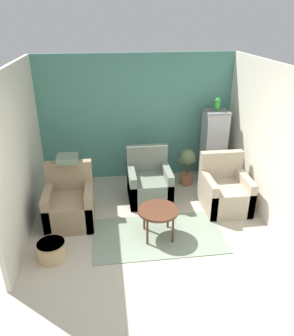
{
  "coord_description": "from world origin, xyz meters",
  "views": [
    {
      "loc": [
        -0.63,
        -3.25,
        3.15
      ],
      "look_at": [
        0.0,
        1.55,
        0.88
      ],
      "focal_mm": 35.0,
      "sensor_mm": 36.0,
      "label": 1
    }
  ],
  "objects_px": {
    "wicker_basket": "(52,250)",
    "armchair_middle": "(149,184)",
    "coffee_table": "(158,212)",
    "potted_plant": "(187,163)",
    "armchair_right": "(224,192)",
    "birdcage": "(213,146)",
    "armchair_left": "(70,205)",
    "parrot": "(217,105)"
  },
  "relations": [
    {
      "from": "birdcage",
      "to": "parrot",
      "type": "relative_size",
      "value": 5.72
    },
    {
      "from": "armchair_left",
      "to": "birdcage",
      "type": "xyz_separation_m",
      "value": [
        2.8,
        1.19,
        0.43
      ]
    },
    {
      "from": "armchair_right",
      "to": "armchair_middle",
      "type": "height_order",
      "value": "same"
    },
    {
      "from": "armchair_right",
      "to": "armchair_middle",
      "type": "bearing_deg",
      "value": 159.48
    },
    {
      "from": "armchair_left",
      "to": "potted_plant",
      "type": "bearing_deg",
      "value": 25.19
    },
    {
      "from": "wicker_basket",
      "to": "armchair_middle",
      "type": "bearing_deg",
      "value": 43.22
    },
    {
      "from": "wicker_basket",
      "to": "potted_plant",
      "type": "bearing_deg",
      "value": 39.28
    },
    {
      "from": "armchair_left",
      "to": "armchair_middle",
      "type": "relative_size",
      "value": 1.0
    },
    {
      "from": "coffee_table",
      "to": "parrot",
      "type": "height_order",
      "value": "parrot"
    },
    {
      "from": "parrot",
      "to": "wicker_basket",
      "type": "distance_m",
      "value": 3.95
    },
    {
      "from": "coffee_table",
      "to": "wicker_basket",
      "type": "relative_size",
      "value": 1.53
    },
    {
      "from": "potted_plant",
      "to": "wicker_basket",
      "type": "bearing_deg",
      "value": -140.72
    },
    {
      "from": "birdcage",
      "to": "armchair_left",
      "type": "bearing_deg",
      "value": -157.0
    },
    {
      "from": "armchair_middle",
      "to": "wicker_basket",
      "type": "bearing_deg",
      "value": -136.78
    },
    {
      "from": "armchair_right",
      "to": "birdcage",
      "type": "height_order",
      "value": "birdcage"
    },
    {
      "from": "parrot",
      "to": "potted_plant",
      "type": "distance_m",
      "value": 1.28
    },
    {
      "from": "armchair_right",
      "to": "wicker_basket",
      "type": "bearing_deg",
      "value": -160.53
    },
    {
      "from": "armchair_middle",
      "to": "wicker_basket",
      "type": "relative_size",
      "value": 2.36
    },
    {
      "from": "birdcage",
      "to": "wicker_basket",
      "type": "xyz_separation_m",
      "value": [
        -2.99,
        -2.12,
        -0.59
      ]
    },
    {
      "from": "armchair_middle",
      "to": "birdcage",
      "type": "distance_m",
      "value": 1.59
    },
    {
      "from": "coffee_table",
      "to": "armchair_middle",
      "type": "height_order",
      "value": "armchair_middle"
    },
    {
      "from": "coffee_table",
      "to": "armchair_left",
      "type": "bearing_deg",
      "value": 156.12
    },
    {
      "from": "coffee_table",
      "to": "potted_plant",
      "type": "xyz_separation_m",
      "value": [
        0.85,
        1.66,
        0.03
      ]
    },
    {
      "from": "armchair_left",
      "to": "parrot",
      "type": "xyz_separation_m",
      "value": [
        2.8,
        1.19,
        1.29
      ]
    },
    {
      "from": "armchair_left",
      "to": "armchair_right",
      "type": "distance_m",
      "value": 2.68
    },
    {
      "from": "armchair_right",
      "to": "wicker_basket",
      "type": "height_order",
      "value": "armchair_right"
    },
    {
      "from": "armchair_right",
      "to": "parrot",
      "type": "xyz_separation_m",
      "value": [
        0.12,
        1.11,
        1.29
      ]
    },
    {
      "from": "parrot",
      "to": "armchair_left",
      "type": "bearing_deg",
      "value": -156.96
    },
    {
      "from": "wicker_basket",
      "to": "birdcage",
      "type": "bearing_deg",
      "value": 35.32
    },
    {
      "from": "coffee_table",
      "to": "wicker_basket",
      "type": "xyz_separation_m",
      "value": [
        -1.57,
        -0.32,
        -0.29
      ]
    },
    {
      "from": "armchair_left",
      "to": "birdcage",
      "type": "bearing_deg",
      "value": 23.0
    },
    {
      "from": "coffee_table",
      "to": "armchair_right",
      "type": "xyz_separation_m",
      "value": [
        1.31,
        0.69,
        -0.13
      ]
    },
    {
      "from": "armchair_left",
      "to": "parrot",
      "type": "distance_m",
      "value": 3.3
    },
    {
      "from": "potted_plant",
      "to": "parrot",
      "type": "bearing_deg",
      "value": 14.02
    },
    {
      "from": "parrot",
      "to": "wicker_basket",
      "type": "xyz_separation_m",
      "value": [
        -2.99,
        -2.12,
        -1.45
      ]
    },
    {
      "from": "parrot",
      "to": "potted_plant",
      "type": "relative_size",
      "value": 0.34
    },
    {
      "from": "coffee_table",
      "to": "potted_plant",
      "type": "bearing_deg",
      "value": 62.89
    },
    {
      "from": "birdcage",
      "to": "wicker_basket",
      "type": "height_order",
      "value": "birdcage"
    },
    {
      "from": "armchair_left",
      "to": "armchair_middle",
      "type": "bearing_deg",
      "value": 21.98
    },
    {
      "from": "coffee_table",
      "to": "potted_plant",
      "type": "height_order",
      "value": "potted_plant"
    },
    {
      "from": "armchair_right",
      "to": "parrot",
      "type": "distance_m",
      "value": 1.7
    },
    {
      "from": "coffee_table",
      "to": "parrot",
      "type": "relative_size",
      "value": 2.41
    }
  ]
}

